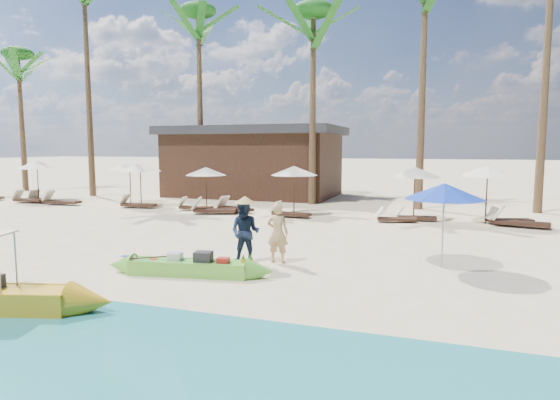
% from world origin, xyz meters
% --- Properties ---
extents(ground, '(240.00, 240.00, 0.00)m').
position_xyz_m(ground, '(0.00, 0.00, 0.00)').
color(ground, beige).
rests_on(ground, ground).
extents(wet_sand_strip, '(240.00, 4.50, 0.01)m').
position_xyz_m(wet_sand_strip, '(0.00, -5.00, 0.00)').
color(wet_sand_strip, tan).
rests_on(wet_sand_strip, ground).
extents(green_canoe, '(4.56, 1.05, 0.58)m').
position_xyz_m(green_canoe, '(-2.48, -0.31, 0.20)').
color(green_canoe, '#5FB838').
rests_on(green_canoe, ground).
extents(tourist, '(0.59, 0.39, 1.59)m').
position_xyz_m(tourist, '(-0.88, 1.50, 0.79)').
color(tourist, tan).
rests_on(tourist, ground).
extents(vendor_green, '(0.83, 0.66, 1.66)m').
position_xyz_m(vendor_green, '(-1.65, 1.14, 0.83)').
color(vendor_green, '#15213B').
rests_on(vendor_green, ground).
extents(blue_umbrella, '(1.99, 1.99, 2.14)m').
position_xyz_m(blue_umbrella, '(3.20, 2.37, 1.94)').
color(blue_umbrella, '#99999E').
rests_on(blue_umbrella, ground).
extents(resort_parasol_1, '(2.23, 2.23, 2.30)m').
position_xyz_m(resort_parasol_1, '(-18.14, 10.37, 2.08)').
color(resort_parasol_1, '#3D2518').
rests_on(resort_parasol_1, ground).
extents(lounger_1_left, '(1.90, 0.67, 0.64)m').
position_xyz_m(lounger_1_left, '(-18.27, 9.75, 0.21)').
color(lounger_1_left, '#3D2518').
rests_on(lounger_1_left, ground).
extents(lounger_1_right, '(1.85, 1.08, 0.60)m').
position_xyz_m(lounger_1_right, '(-17.84, 10.12, 0.20)').
color(lounger_1_right, '#3D2518').
rests_on(lounger_1_right, ground).
extents(resort_parasol_2, '(2.22, 2.22, 2.29)m').
position_xyz_m(resort_parasol_2, '(-12.90, 11.55, 2.06)').
color(resort_parasol_2, '#3D2518').
rests_on(resort_parasol_2, ground).
extents(lounger_2_left, '(2.05, 0.86, 0.68)m').
position_xyz_m(lounger_2_left, '(-15.90, 9.60, 0.23)').
color(lounger_2_left, '#3D2518').
rests_on(lounger_2_left, ground).
extents(resort_parasol_3, '(2.19, 2.19, 2.25)m').
position_xyz_m(resort_parasol_3, '(-11.43, 10.43, 2.03)').
color(resort_parasol_3, '#3D2518').
rests_on(resort_parasol_3, ground).
extents(lounger_3_left, '(1.90, 0.74, 0.63)m').
position_xyz_m(lounger_3_left, '(-11.30, 9.86, 0.21)').
color(lounger_3_left, '#3D2518').
rests_on(lounger_3_left, ground).
extents(lounger_3_right, '(1.73, 0.72, 0.57)m').
position_xyz_m(lounger_3_right, '(-8.13, 9.98, 0.19)').
color(lounger_3_right, '#3D2518').
rests_on(lounger_3_right, ground).
extents(resort_parasol_4, '(2.01, 2.01, 2.07)m').
position_xyz_m(resort_parasol_4, '(-7.76, 10.61, 1.86)').
color(resort_parasol_4, '#3D2518').
rests_on(resort_parasol_4, ground).
extents(lounger_4_left, '(2.09, 1.21, 0.68)m').
position_xyz_m(lounger_4_left, '(-6.71, 9.11, 0.23)').
color(lounger_4_left, '#3D2518').
rests_on(lounger_4_left, ground).
extents(lounger_4_right, '(1.98, 1.09, 0.64)m').
position_xyz_m(lounger_4_right, '(-6.06, 10.07, 0.21)').
color(lounger_4_right, '#3D2518').
rests_on(lounger_4_right, ground).
extents(resort_parasol_5, '(2.14, 2.14, 2.20)m').
position_xyz_m(resort_parasol_5, '(-3.13, 10.25, 1.98)').
color(resort_parasol_5, '#3D2518').
rests_on(resort_parasol_5, ground).
extents(lounger_5_left, '(1.81, 0.67, 0.60)m').
position_xyz_m(lounger_5_left, '(-3.09, 9.31, 0.20)').
color(lounger_5_left, '#3D2518').
rests_on(lounger_5_left, ground).
extents(resort_parasol_6, '(2.16, 2.16, 2.23)m').
position_xyz_m(resort_parasol_6, '(2.11, 10.25, 2.01)').
color(resort_parasol_6, '#3D2518').
rests_on(resort_parasol_6, ground).
extents(lounger_6_left, '(1.71, 0.84, 0.56)m').
position_xyz_m(lounger_6_left, '(1.38, 9.37, 0.19)').
color(lounger_6_left, '#3D2518').
rests_on(lounger_6_left, ground).
extents(lounger_6_right, '(1.66, 0.62, 0.55)m').
position_xyz_m(lounger_6_right, '(2.15, 10.03, 0.18)').
color(lounger_6_right, '#3D2518').
rests_on(lounger_6_right, ground).
extents(resort_parasol_7, '(2.26, 2.26, 2.33)m').
position_xyz_m(resort_parasol_7, '(4.88, 10.23, 2.10)').
color(resort_parasol_7, '#3D2518').
rests_on(resort_parasol_7, ground).
extents(lounger_7_left, '(1.88, 1.10, 0.61)m').
position_xyz_m(lounger_7_left, '(5.66, 10.35, 0.20)').
color(lounger_7_left, '#3D2518').
rests_on(lounger_7_left, ground).
extents(lounger_7_right, '(2.06, 0.98, 0.67)m').
position_xyz_m(lounger_7_right, '(5.98, 9.69, 0.23)').
color(lounger_7_right, '#3D2518').
rests_on(lounger_7_right, ground).
extents(palm_0, '(2.08, 2.08, 9.90)m').
position_xyz_m(palm_0, '(-24.62, 15.48, 8.11)').
color(palm_0, brown).
rests_on(palm_0, ground).
extents(palm_1, '(2.08, 2.08, 13.60)m').
position_xyz_m(palm_1, '(-17.59, 14.06, 10.82)').
color(palm_1, brown).
rests_on(palm_1, ground).
extents(palm_2, '(2.08, 2.08, 11.33)m').
position_xyz_m(palm_2, '(-10.45, 15.08, 9.18)').
color(palm_2, brown).
rests_on(palm_2, ground).
extents(palm_3, '(2.08, 2.08, 10.52)m').
position_xyz_m(palm_3, '(-3.36, 14.27, 8.58)').
color(palm_3, brown).
rests_on(palm_3, ground).
extents(palm_4, '(2.08, 2.08, 11.70)m').
position_xyz_m(palm_4, '(2.15, 14.01, 9.45)').
color(palm_4, brown).
rests_on(palm_4, ground).
extents(pavilion_west, '(10.80, 6.60, 4.30)m').
position_xyz_m(pavilion_west, '(-8.00, 17.50, 2.19)').
color(pavilion_west, '#3D2518').
rests_on(pavilion_west, ground).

